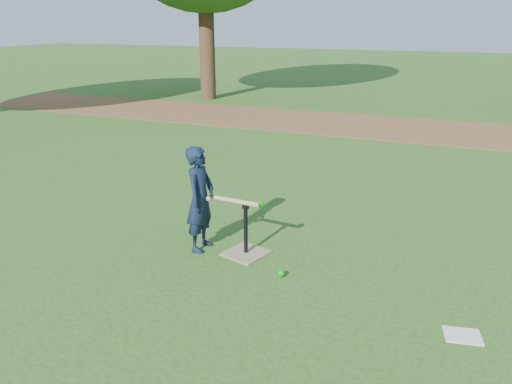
% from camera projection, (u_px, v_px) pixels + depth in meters
% --- Properties ---
extents(ground, '(80.00, 80.00, 0.00)m').
position_uv_depth(ground, '(266.00, 247.00, 5.84)').
color(ground, '#285116').
rests_on(ground, ground).
extents(dirt_strip, '(24.00, 3.00, 0.01)m').
position_uv_depth(dirt_strip, '(376.00, 126.00, 12.38)').
color(dirt_strip, brown).
rests_on(dirt_strip, ground).
extents(child, '(0.32, 0.46, 1.22)m').
position_uv_depth(child, '(200.00, 199.00, 5.62)').
color(child, black).
rests_on(child, ground).
extents(wiffle_ball_ground, '(0.08, 0.08, 0.08)m').
position_uv_depth(wiffle_ball_ground, '(281.00, 273.00, 5.16)').
color(wiffle_ball_ground, '#0D9117').
rests_on(wiffle_ball_ground, ground).
extents(clipboard, '(0.34, 0.28, 0.01)m').
position_uv_depth(clipboard, '(463.00, 336.00, 4.20)').
color(clipboard, silver).
rests_on(clipboard, ground).
extents(batting_tee, '(0.53, 0.53, 0.61)m').
position_uv_depth(batting_tee, '(246.00, 245.00, 5.64)').
color(batting_tee, '#91835C').
rests_on(batting_tee, ground).
extents(swing_action, '(0.66, 0.16, 0.09)m').
position_uv_depth(swing_action, '(238.00, 201.00, 5.49)').
color(swing_action, tan).
rests_on(swing_action, ground).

